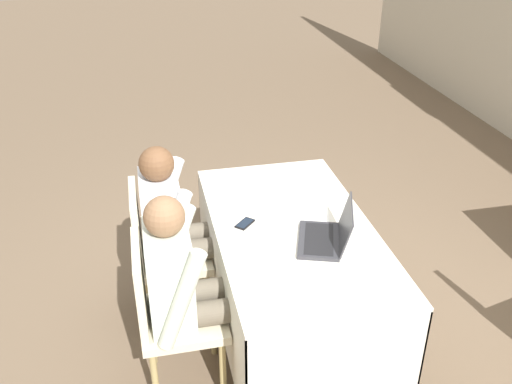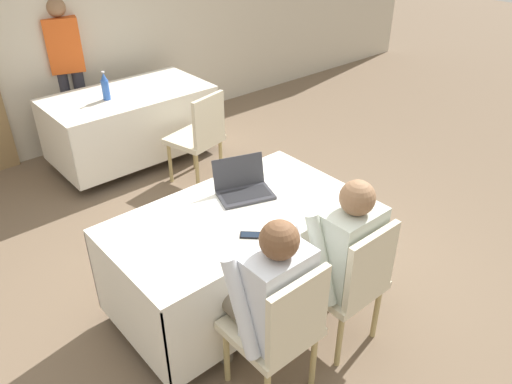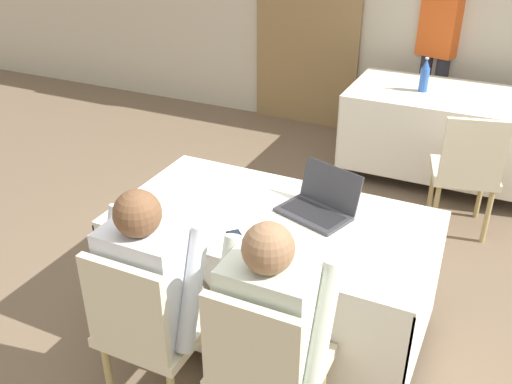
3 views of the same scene
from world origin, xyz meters
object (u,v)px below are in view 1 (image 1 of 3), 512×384
at_px(chair_near_right, 168,311).
at_px(person_checkered_shirt, 176,224).
at_px(cell_phone, 245,224).
at_px(chair_near_left, 160,249).
at_px(person_white_shirt, 186,283).
at_px(laptop, 327,235).

height_order(chair_near_right, person_checkered_shirt, person_checkered_shirt).
distance_m(cell_phone, person_checkered_shirt, 0.44).
distance_m(chair_near_left, person_white_shirt, 0.61).
distance_m(laptop, person_checkered_shirt, 0.92).
xyz_separation_m(cell_phone, person_checkered_shirt, (-0.20, -0.38, -0.08)).
height_order(chair_near_left, person_white_shirt, person_white_shirt).
distance_m(person_checkered_shirt, person_white_shirt, 0.58).
bearing_deg(person_checkered_shirt, cell_phone, -118.26).
bearing_deg(person_white_shirt, chair_near_left, 10.24).
bearing_deg(chair_near_left, person_white_shirt, -169.76).
bearing_deg(cell_phone, laptop, 9.02).
relative_size(laptop, cell_phone, 3.22).
xyz_separation_m(chair_near_right, person_white_shirt, (0.00, 0.10, 0.16)).
bearing_deg(person_white_shirt, person_checkered_shirt, 0.00).
relative_size(laptop, person_checkered_shirt, 0.36).
xyz_separation_m(laptop, cell_phone, (-0.27, -0.40, -0.04)).
xyz_separation_m(laptop, chair_near_right, (0.10, -0.88, -0.28)).
relative_size(chair_near_left, person_white_shirt, 0.78).
height_order(laptop, cell_phone, laptop).
bearing_deg(chair_near_right, person_white_shirt, -90.00).
bearing_deg(chair_near_left, chair_near_right, -180.00).
height_order(chair_near_left, chair_near_right, same).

